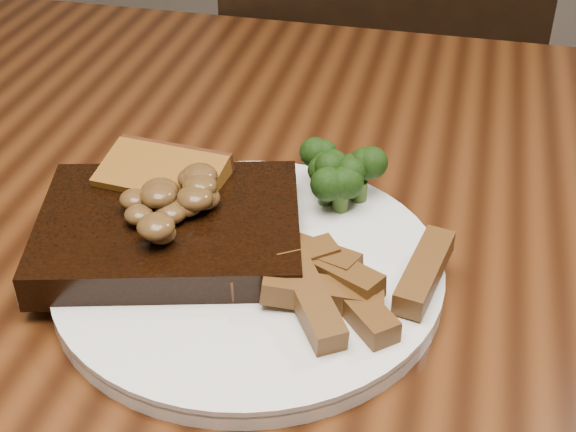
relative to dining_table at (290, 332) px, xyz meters
name	(u,v)px	position (x,y,z in m)	size (l,w,h in m)	color
dining_table	(290,332)	(0.00, 0.00, 0.00)	(1.60, 0.90, 0.75)	#48230E
chair_far	(364,114)	(-0.03, 0.66, -0.14)	(0.56, 0.56, 0.95)	black
plate	(249,273)	(-0.02, -0.05, 0.10)	(0.28, 0.28, 0.01)	white
steak	(170,230)	(-0.08, -0.04, 0.12)	(0.19, 0.15, 0.03)	black
steak_bone	(137,290)	(-0.08, -0.10, 0.11)	(0.16, 0.01, 0.02)	beige
mushroom_pile	(172,204)	(-0.08, -0.04, 0.15)	(0.08, 0.08, 0.03)	#533A1A
garlic_bread	(164,198)	(-0.10, 0.01, 0.12)	(0.10, 0.05, 0.02)	#96621B
potato_wedges	(354,271)	(0.06, -0.05, 0.12)	(0.10, 0.10, 0.02)	brown
broccoli_cluster	(328,189)	(0.02, 0.04, 0.12)	(0.07, 0.07, 0.04)	#1A360C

